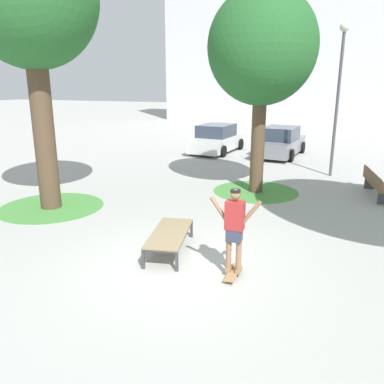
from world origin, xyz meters
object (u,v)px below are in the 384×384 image
at_px(skate_box, 169,234).
at_px(light_post, 340,78).
at_px(tree_mid_back, 262,48).
at_px(park_bench, 376,183).
at_px(car_white, 217,139).
at_px(skateboard, 233,273).
at_px(tree_near_left, 30,0).
at_px(car_grey, 280,142).
at_px(skater, 235,225).

xyz_separation_m(skate_box, light_post, (3.30, 9.04, 3.41)).
height_order(tree_mid_back, light_post, tree_mid_back).
bearing_deg(park_bench, car_white, 139.19).
bearing_deg(skateboard, car_white, 107.51).
distance_m(tree_near_left, tree_mid_back, 6.87).
height_order(skate_box, car_grey, car_grey).
bearing_deg(light_post, skateboard, -99.73).
height_order(skate_box, tree_near_left, tree_near_left).
distance_m(skater, tree_near_left, 8.27).
bearing_deg(tree_mid_back, park_bench, 11.78).
relative_size(skater, car_white, 0.39).
height_order(skateboard, park_bench, park_bench).
relative_size(skate_box, tree_mid_back, 0.30).
distance_m(skateboard, tree_mid_back, 7.87).
height_order(car_grey, light_post, light_post).
bearing_deg(car_grey, park_bench, -57.94).
distance_m(tree_mid_back, car_white, 8.93).
relative_size(skateboard, park_bench, 0.33).
bearing_deg(light_post, tree_mid_back, -125.49).
bearing_deg(car_white, tree_mid_back, -63.98).
xyz_separation_m(skateboard, park_bench, (3.11, 7.12, 0.37)).
relative_size(tree_mid_back, car_white, 1.51).
relative_size(tree_mid_back, park_bench, 2.71).
bearing_deg(tree_mid_back, skateboard, -83.18).
bearing_deg(skater, skate_box, 157.93).
bearing_deg(light_post, park_bench, -60.79).
xyz_separation_m(car_white, light_post, (5.91, -3.77, 3.13)).
relative_size(skateboard, car_white, 0.18).
bearing_deg(skate_box, car_grey, 86.60).
height_order(skate_box, light_post, light_post).
distance_m(tree_near_left, car_white, 12.33).
bearing_deg(skater, park_bench, 66.40).
distance_m(skateboard, car_white, 14.14).
height_order(skateboard, tree_near_left, tree_near_left).
relative_size(tree_near_left, car_white, 1.79).
xyz_separation_m(skate_box, car_grey, (0.76, 12.82, 0.28)).
distance_m(skate_box, skater, 1.89).
bearing_deg(tree_near_left, park_bench, 26.35).
bearing_deg(tree_mid_back, light_post, 54.51).
bearing_deg(car_grey, tree_mid_back, -89.03).
xyz_separation_m(skateboard, skater, (-0.00, 0.00, 0.99)).
bearing_deg(skate_box, tree_near_left, 159.20).
bearing_deg(park_bench, tree_mid_back, -168.22).
distance_m(car_white, car_grey, 3.37).
height_order(car_white, light_post, light_post).
relative_size(skateboard, tree_mid_back, 0.12).
bearing_deg(car_white, skate_box, -78.47).
relative_size(tree_near_left, park_bench, 3.21).
xyz_separation_m(skate_box, park_bench, (4.75, 6.45, 0.03)).
bearing_deg(car_white, skateboard, -72.49).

